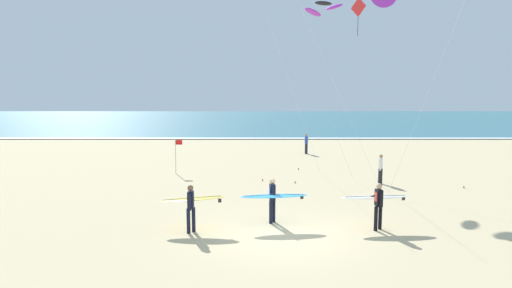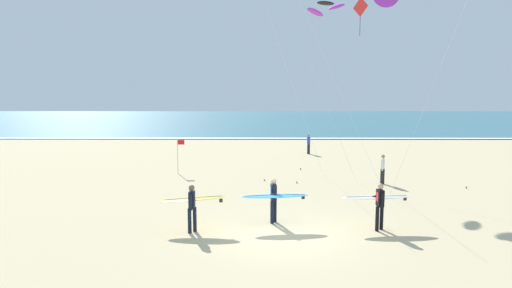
# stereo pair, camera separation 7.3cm
# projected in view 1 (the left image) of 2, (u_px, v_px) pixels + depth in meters

# --- Properties ---
(ground_plane) EXTENTS (160.00, 160.00, 0.00)m
(ground_plane) POSITION_uv_depth(u_px,v_px,m) (283.00, 234.00, 14.86)
(ground_plane) COLOR #CCB789
(ocean_water) EXTENTS (160.00, 60.00, 0.08)m
(ocean_water) POSITION_uv_depth(u_px,v_px,m) (263.00, 120.00, 73.87)
(ocean_water) COLOR #336B7A
(ocean_water) RESTS_ON ground
(shoreline_foam) EXTENTS (160.00, 1.10, 0.01)m
(shoreline_foam) POSITION_uv_depth(u_px,v_px,m) (266.00, 138.00, 44.39)
(shoreline_foam) COLOR white
(shoreline_foam) RESTS_ON ocean_water
(surfer_lead) EXTENTS (2.56, 0.99, 1.71)m
(surfer_lead) POSITION_uv_depth(u_px,v_px,m) (379.00, 200.00, 15.38)
(surfer_lead) COLOR black
(surfer_lead) RESTS_ON ground
(surfer_trailing) EXTENTS (2.37, 0.96, 1.71)m
(surfer_trailing) POSITION_uv_depth(u_px,v_px,m) (193.00, 202.00, 15.14)
(surfer_trailing) COLOR black
(surfer_trailing) RESTS_ON ground
(surfer_third) EXTENTS (2.55, 1.04, 1.71)m
(surfer_third) POSITION_uv_depth(u_px,v_px,m) (275.00, 197.00, 15.88)
(surfer_third) COLOR black
(surfer_third) RESTS_ON ground
(kite_diamond_scarlet_mid) EXTENTS (3.02, 3.97, 9.80)m
(kite_diamond_scarlet_mid) POSITION_uv_depth(u_px,v_px,m) (357.00, 18.00, 22.67)
(kite_diamond_scarlet_mid) COLOR red
(kite_diamond_scarlet_mid) RESTS_ON ground
(kite_arc_charcoal_far) EXTENTS (4.69, 3.53, 10.05)m
(kite_arc_charcoal_far) POSITION_uv_depth(u_px,v_px,m) (325.00, 8.00, 24.62)
(kite_arc_charcoal_far) COLOR purple
(kite_arc_charcoal_far) RESTS_ON ground
(bystander_white_top) EXTENTS (0.28, 0.47, 1.59)m
(bystander_white_top) POSITION_uv_depth(u_px,v_px,m) (382.00, 169.00, 22.88)
(bystander_white_top) COLOR black
(bystander_white_top) RESTS_ON ground
(bystander_blue_top) EXTENTS (0.29, 0.47, 1.59)m
(bystander_blue_top) POSITION_uv_depth(u_px,v_px,m) (308.00, 144.00, 33.82)
(bystander_blue_top) COLOR black
(bystander_blue_top) RESTS_ON ground
(lifeguard_flag) EXTENTS (0.45, 0.05, 2.10)m
(lifeguard_flag) POSITION_uv_depth(u_px,v_px,m) (178.00, 153.00, 25.68)
(lifeguard_flag) COLOR silver
(lifeguard_flag) RESTS_ON ground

